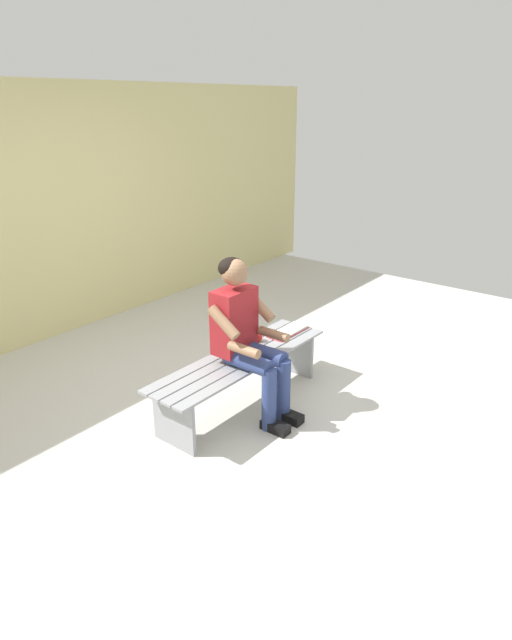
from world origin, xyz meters
TOP-DOWN VIEW (x-y plane):
  - ground_plane at (0.99, 1.00)m, footprint 10.00×7.00m
  - bench_near at (0.00, 0.00)m, footprint 1.70×0.46m
  - person_seated at (0.05, 0.10)m, footprint 0.50×0.69m
  - apple at (-0.32, -0.08)m, footprint 0.08×0.08m
  - book_open at (-0.63, 0.01)m, footprint 0.41×0.16m

SIDE VIEW (x-z plane):
  - ground_plane at x=0.99m, z-range -0.04..0.00m
  - bench_near at x=0.00m, z-range 0.11..0.54m
  - book_open at x=-0.63m, z-range 0.42..0.45m
  - apple at x=-0.32m, z-range 0.42..0.50m
  - person_seated at x=0.05m, z-range 0.06..1.28m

